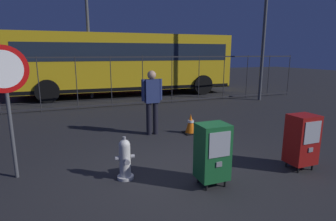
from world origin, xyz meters
TOP-DOWN VIEW (x-y plane):
  - ground_plane at (0.00, 0.00)m, footprint 60.00×60.00m
  - fire_hydrant at (-0.87, 0.20)m, footprint 0.33×0.32m
  - newspaper_box_primary at (2.23, -0.56)m, footprint 0.48×0.42m
  - newspaper_box_secondary at (0.39, -0.52)m, footprint 0.48×0.42m
  - stop_sign at (-2.60, 0.91)m, footprint 0.71×0.31m
  - pedestrian at (0.35, 2.48)m, footprint 0.55×0.22m
  - traffic_cone at (1.33, 2.20)m, footprint 0.36×0.36m
  - fence_barrier at (-0.00, 6.59)m, footprint 18.03×0.04m
  - bus_near at (1.31, 9.59)m, footprint 10.59×3.11m
  - bus_far at (-2.46, 14.03)m, footprint 10.59×3.09m

SIDE VIEW (x-z plane):
  - ground_plane at x=0.00m, z-range 0.00..0.00m
  - traffic_cone at x=1.33m, z-range -0.01..0.52m
  - fire_hydrant at x=-0.87m, z-range -0.02..0.72m
  - newspaper_box_primary at x=2.23m, z-range 0.06..1.08m
  - newspaper_box_secondary at x=0.39m, z-range 0.06..1.08m
  - pedestrian at x=0.35m, z-range 0.11..1.78m
  - fence_barrier at x=0.00m, z-range 0.02..2.02m
  - stop_sign at x=-2.60m, z-range 0.49..2.72m
  - bus_near at x=1.31m, z-range 0.21..3.21m
  - bus_far at x=-2.46m, z-range 0.21..3.21m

